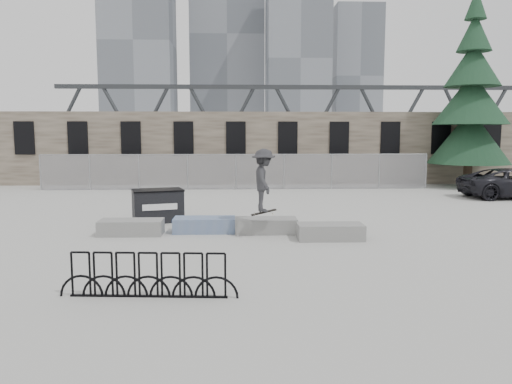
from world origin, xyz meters
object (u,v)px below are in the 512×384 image
planter_far_left (131,227)px  spruce_tree (471,105)px  planter_offset (330,231)px  planter_center_right (266,225)px  skateboarder (264,180)px  dumpster (158,205)px  planter_center_left (204,224)px  bike_rack (148,276)px

planter_far_left → spruce_tree: size_ratio=0.17×
planter_far_left → spruce_tree: bearing=37.9°
planter_offset → planter_center_right: bearing=150.3°
planter_center_right → skateboarder: bearing=-99.4°
dumpster → skateboarder: bearing=-54.4°
planter_far_left → skateboarder: 4.51m
planter_center_left → planter_offset: (3.92, -1.28, 0.00)m
spruce_tree → skateboarder: spruce_tree is taller
planter_far_left → dumpster: dumpster is taller
planter_center_left → skateboarder: 2.58m
planter_center_right → planter_offset: 2.19m
planter_offset → skateboarder: size_ratio=0.97×
planter_far_left → skateboarder: bearing=-7.2°
skateboarder → dumpster: bearing=47.5°
skateboarder → planter_center_right: bearing=-14.3°
spruce_tree → skateboarder: bearing=-133.0°
planter_center_left → planter_offset: 4.12m
planter_center_right → bike_rack: 6.85m
dumpster → spruce_tree: 20.41m
bike_rack → skateboarder: (2.58, 5.61, 1.34)m
bike_rack → planter_far_left: bearing=104.8°
planter_center_left → bike_rack: size_ratio=0.56×
planter_center_left → skateboarder: skateboarder is taller
spruce_tree → planter_center_right: bearing=-134.2°
dumpster → spruce_tree: bearing=16.6°
planter_far_left → bike_rack: (1.63, -6.14, 0.18)m
planter_center_right → dumpster: 4.43m
skateboarder → spruce_tree: bearing=-47.9°
planter_center_left → bike_rack: 6.52m
planter_offset → planter_center_left: bearing=161.9°
planter_far_left → planter_center_right: 4.32m
planter_center_left → planter_offset: same height
planter_center_left → planter_center_right: bearing=-5.4°
spruce_tree → planter_center_left: bearing=-138.7°
planter_center_left → spruce_tree: (14.83, 13.01, 4.59)m
planter_far_left → dumpster: 2.41m
planter_far_left → skateboarder: skateboarder is taller
dumpster → planter_far_left: bearing=-118.6°
planter_center_right → bike_rack: (-2.70, -6.29, 0.18)m
planter_far_left → spruce_tree: 22.20m
planter_offset → skateboarder: 2.56m
planter_center_right → planter_center_left: bearing=174.6°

